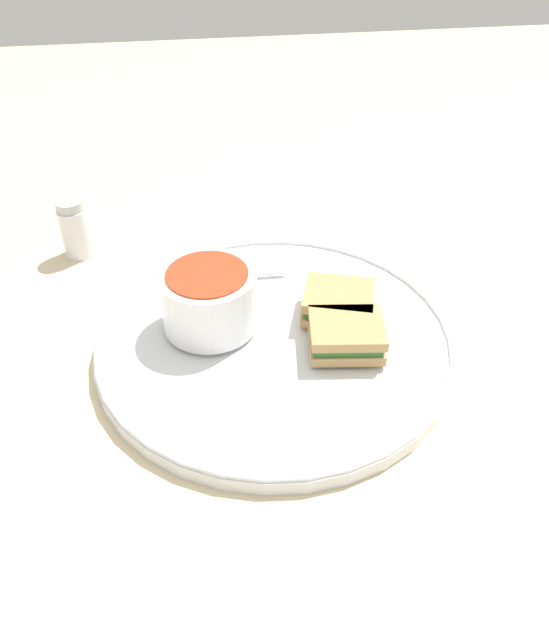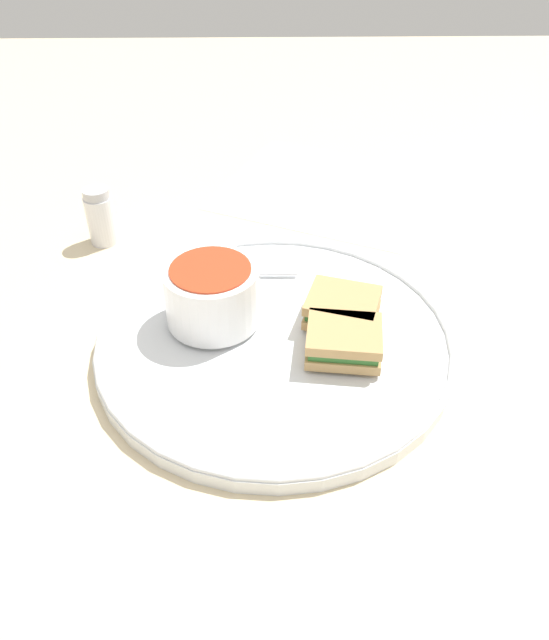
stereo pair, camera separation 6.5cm
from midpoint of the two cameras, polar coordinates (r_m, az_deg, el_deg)
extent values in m
plane|color=beige|center=(0.67, 2.76, -2.63)|extent=(2.40, 2.40, 0.00)
cylinder|color=white|center=(0.67, 2.78, -2.13)|extent=(0.38, 0.38, 0.02)
torus|color=white|center=(0.66, 2.80, -1.52)|extent=(0.38, 0.38, 0.01)
cylinder|color=white|center=(0.68, -2.85, 0.23)|extent=(0.06, 0.06, 0.01)
cylinder|color=white|center=(0.66, -2.93, 2.19)|extent=(0.10, 0.10, 0.06)
cylinder|color=red|center=(0.64, -3.02, 4.41)|extent=(0.08, 0.08, 0.01)
cube|color=silver|center=(0.74, 1.60, 4.21)|extent=(0.01, 0.08, 0.00)
ellipsoid|color=silver|center=(0.74, -2.32, 4.38)|extent=(0.02, 0.03, 0.01)
cube|color=tan|center=(0.64, 9.18, -2.67)|extent=(0.07, 0.08, 0.01)
cube|color=#33702D|center=(0.63, 9.27, -2.03)|extent=(0.07, 0.08, 0.01)
cube|color=tan|center=(0.63, 9.36, -1.38)|extent=(0.07, 0.08, 0.01)
cube|color=tan|center=(0.68, 8.89, 0.39)|extent=(0.08, 0.09, 0.01)
cube|color=#33702D|center=(0.68, 8.97, 1.02)|extent=(0.08, 0.08, 0.01)
cube|color=tan|center=(0.67, 9.05, 1.66)|extent=(0.08, 0.09, 0.01)
cylinder|color=silver|center=(0.85, -13.47, 8.81)|extent=(0.04, 0.04, 0.07)
cylinder|color=#B7B7BC|center=(0.83, -13.87, 11.10)|extent=(0.03, 0.03, 0.01)
cube|color=white|center=(0.98, 6.73, 11.66)|extent=(0.36, 0.38, 0.00)
camera|label=1|loc=(0.03, -87.14, 2.33)|focal=35.00mm
camera|label=2|loc=(0.03, 92.86, -2.33)|focal=35.00mm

